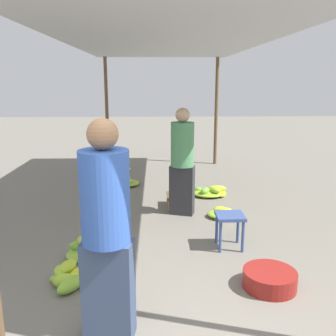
{
  "coord_description": "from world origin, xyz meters",
  "views": [
    {
      "loc": [
        -0.16,
        -2.15,
        2.01
      ],
      "look_at": [
        0.0,
        2.63,
        0.9
      ],
      "focal_mm": 40.0,
      "sensor_mm": 36.0,
      "label": 1
    }
  ],
  "objects": [
    {
      "name": "banana_pile_left_0",
      "position": [
        -1.04,
        1.33,
        0.07
      ],
      "size": [
        0.45,
        0.57,
        0.19
      ],
      "color": "#82B835",
      "rests_on": "ground"
    },
    {
      "name": "crate_near",
      "position": [
        0.22,
        3.74,
        0.1
      ],
      "size": [
        0.4,
        0.4,
        0.2
      ],
      "color": "brown",
      "rests_on": "ground"
    },
    {
      "name": "vendor_foreground",
      "position": [
        -0.54,
        0.52,
        0.91
      ],
      "size": [
        0.43,
        0.43,
        1.76
      ],
      "color": "#384766",
      "rests_on": "ground"
    },
    {
      "name": "shopper_walking_mid",
      "position": [
        0.24,
        3.37,
        0.85
      ],
      "size": [
        0.43,
        0.43,
        1.64
      ],
      "color": "#2D2D33",
      "rests_on": "ground"
    },
    {
      "name": "banana_pile_left_1",
      "position": [
        -0.98,
        1.93,
        0.08
      ],
      "size": [
        0.46,
        0.51,
        0.27
      ],
      "color": "#76B337",
      "rests_on": "ground"
    },
    {
      "name": "canopy_post_back_right",
      "position": [
        1.33,
        7.0,
        1.29
      ],
      "size": [
        0.08,
        0.08,
        2.58
      ],
      "primitive_type": "cylinder",
      "color": "brown",
      "rests_on": "ground"
    },
    {
      "name": "canopy_post_back_left",
      "position": [
        -1.33,
        7.0,
        1.29
      ],
      "size": [
        0.08,
        0.08,
        2.58
      ],
      "primitive_type": "cylinder",
      "color": "brown",
      "rests_on": "ground"
    },
    {
      "name": "banana_pile_left_3",
      "position": [
        -1.02,
        6.25,
        0.07
      ],
      "size": [
        0.63,
        0.57,
        0.21
      ],
      "color": "yellow",
      "rests_on": "ground"
    },
    {
      "name": "canopy_tarp",
      "position": [
        0.0,
        3.65,
        2.6
      ],
      "size": [
        3.06,
        7.1,
        0.04
      ],
      "primitive_type": "cube",
      "color": "#B2B2B7",
      "rests_on": "canopy_post_front_left"
    },
    {
      "name": "basin_black",
      "position": [
        0.96,
        1.19,
        0.09
      ],
      "size": [
        0.53,
        0.53,
        0.18
      ],
      "color": "maroon",
      "rests_on": "ground"
    },
    {
      "name": "stool",
      "position": [
        0.74,
        2.13,
        0.35
      ],
      "size": [
        0.34,
        0.34,
        0.43
      ],
      "color": "#384C84",
      "rests_on": "ground"
    },
    {
      "name": "banana_pile_left_2",
      "position": [
        -0.77,
        5.06,
        0.07
      ],
      "size": [
        0.57,
        0.57,
        0.19
      ],
      "color": "yellow",
      "rests_on": "ground"
    },
    {
      "name": "banana_pile_right_0",
      "position": [
        0.86,
        3.18,
        0.06
      ],
      "size": [
        0.49,
        0.43,
        0.16
      ],
      "color": "#9CC330",
      "rests_on": "ground"
    },
    {
      "name": "banana_pile_right_1",
      "position": [
        0.82,
        4.3,
        0.07
      ],
      "size": [
        0.63,
        0.52,
        0.19
      ],
      "color": "yellow",
      "rests_on": "ground"
    }
  ]
}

